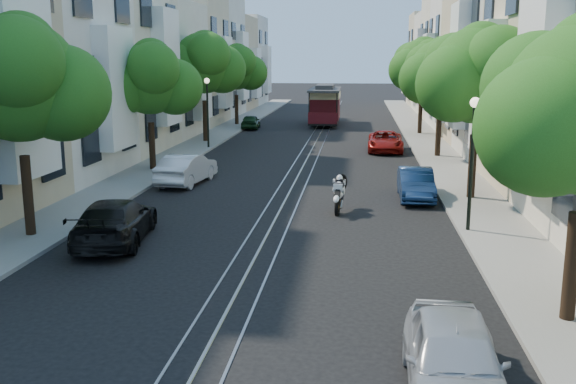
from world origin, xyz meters
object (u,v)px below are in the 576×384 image
(tree_e_c, at_px, (442,74))
(sportbike_rider, at_px, (339,191))
(parked_car_w_mid, at_px, (187,169))
(tree_e_d, at_px, (423,66))
(tree_w_b, at_px, (150,80))
(tree_w_d, at_px, (237,69))
(parked_car_e_mid, at_px, (416,184))
(parked_car_w_far, at_px, (251,122))
(parked_car_w_near, at_px, (115,221))
(parked_car_e_far, at_px, (385,141))
(tree_e_b, at_px, (479,77))
(parked_car_e_near, at_px, (454,360))
(lamp_west, at_px, (207,102))
(cable_car, at_px, (325,103))
(tree_w_c, at_px, (204,64))
(lamp_east, at_px, (473,144))
(tree_w_a, at_px, (20,83))

(tree_e_c, height_order, sportbike_rider, tree_e_c)
(parked_car_w_mid, bearing_deg, tree_e_d, -113.66)
(tree_e_c, bearing_deg, tree_w_b, -157.38)
(tree_w_d, relative_size, parked_car_e_mid, 1.77)
(tree_e_c, xyz_separation_m, tree_e_d, (0.00, 11.00, 0.27))
(sportbike_rider, distance_m, parked_car_w_far, 28.05)
(tree_w_b, height_order, parked_car_w_near, tree_w_b)
(parked_car_e_far, bearing_deg, tree_e_c, -35.18)
(tree_w_b, bearing_deg, tree_e_b, -19.15)
(parked_car_e_near, distance_m, parked_car_e_mid, 15.26)
(tree_w_b, bearing_deg, tree_e_c, 22.62)
(parked_car_e_near, xyz_separation_m, parked_car_w_far, (-10.00, 39.73, -0.11))
(sportbike_rider, relative_size, parked_car_e_near, 0.47)
(parked_car_w_far, bearing_deg, tree_w_b, 81.86)
(parked_car_w_mid, bearing_deg, parked_car_e_mid, 175.12)
(lamp_west, relative_size, parked_car_e_mid, 1.13)
(tree_w_d, height_order, parked_car_e_mid, tree_w_d)
(parked_car_e_mid, xyz_separation_m, parked_car_e_far, (-0.67, 13.17, 0.00))
(tree_e_b, relative_size, cable_car, 0.85)
(tree_w_c, height_order, lamp_west, tree_w_c)
(lamp_east, bearing_deg, tree_e_d, 87.96)
(lamp_west, bearing_deg, tree_w_d, 93.44)
(tree_e_d, xyz_separation_m, parked_car_e_near, (-2.86, -37.29, -4.20))
(tree_w_d, relative_size, parked_car_w_mid, 1.60)
(lamp_east, height_order, parked_car_e_mid, lamp_east)
(tree_e_c, xyz_separation_m, lamp_west, (-13.56, 2.02, -1.75))
(tree_e_b, distance_m, tree_w_d, 30.60)
(parked_car_w_far, bearing_deg, parked_car_e_far, 127.85)
(lamp_east, bearing_deg, lamp_west, 124.99)
(tree_e_d, distance_m, tree_w_a, 32.38)
(tree_e_d, height_order, tree_w_b, tree_e_d)
(tree_e_b, distance_m, tree_e_d, 22.00)
(tree_e_b, xyz_separation_m, sportbike_rider, (-5.12, -2.52, -3.98))
(tree_w_a, distance_m, lamp_east, 13.72)
(parked_car_e_mid, bearing_deg, tree_w_d, 114.42)
(tree_e_d, xyz_separation_m, parked_car_e_far, (-2.86, -8.87, -4.26))
(tree_w_c, height_order, parked_car_w_mid, tree_w_c)
(sportbike_rider, height_order, parked_car_w_near, parked_car_w_near)
(sportbike_rider, height_order, parked_car_e_mid, sportbike_rider)
(parked_car_e_mid, distance_m, parked_car_w_mid, 9.99)
(tree_e_d, height_order, parked_car_e_far, tree_e_d)
(parked_car_w_far, bearing_deg, sportbike_rider, 102.40)
(tree_e_b, bearing_deg, parked_car_e_far, 102.29)
(tree_e_d, relative_size, cable_car, 0.87)
(parked_car_w_mid, bearing_deg, lamp_east, 154.65)
(tree_e_b, xyz_separation_m, parked_car_w_near, (-11.66, -7.18, -4.07))
(tree_w_d, height_order, parked_car_e_near, tree_w_d)
(tree_w_c, height_order, parked_car_e_mid, tree_w_c)
(tree_e_c, height_order, parked_car_w_far, tree_e_c)
(lamp_west, xyz_separation_m, sportbike_rider, (8.44, -15.54, -2.09))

